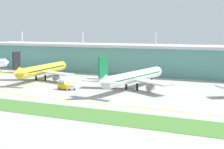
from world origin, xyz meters
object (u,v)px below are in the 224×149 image
Objects in this scene: airliner_near_middle at (42,70)px; fuel_truck at (64,85)px; baggage_cart at (72,88)px; airliner_center at (133,77)px.

fuel_truck is (30.27, -22.57, -4.18)m from airliner_near_middle.
baggage_cart is (34.92, -22.33, -5.18)m from airliner_near_middle.
fuel_truck reaches higher than baggage_cart.
airliner_near_middle reaches higher than fuel_truck.
airliner_center is 16.32× the size of baggage_cart.
baggage_cart is (-27.50, -15.15, -5.19)m from airliner_center.
airliner_near_middle is 41.77m from baggage_cart.
airliner_near_middle reaches higher than baggage_cart.
airliner_center is (62.43, -7.19, 0.01)m from airliner_near_middle.
airliner_near_middle is 15.32× the size of baggage_cart.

